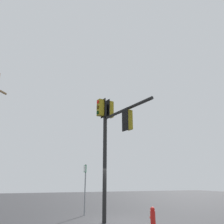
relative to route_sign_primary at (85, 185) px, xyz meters
The scene contains 4 objects.
ground_plane 3.14m from the route_sign_primary, 68.47° to the right, with size 60.00×60.00×0.00m, color #2D2D30.
signal_mast_assembly 4.24m from the route_sign_primary, 81.92° to the right, with size 1.36×3.90×6.18m.
route_sign_primary is the anchor object (origin of this frame).
fire_hydrant 4.91m from the route_sign_primary, 64.13° to the right, with size 0.22×0.30×0.81m.
Camera 1 is at (-4.24, -11.32, 1.92)m, focal length 36.20 mm.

